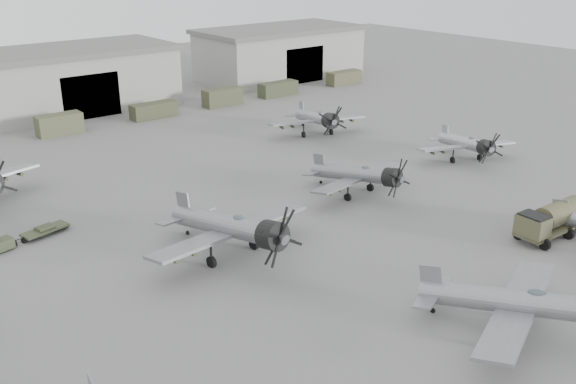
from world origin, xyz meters
name	(u,v)px	position (x,y,z in m)	size (l,w,h in m)	color
ground	(393,263)	(0.00, 0.00, 0.00)	(220.00, 220.00, 0.00)	#555553
hangar_center	(71,79)	(0.00, 61.96, 4.37)	(29.00, 14.80, 8.70)	gray
hangar_right	(280,52)	(38.00, 61.96, 4.37)	(29.00, 14.80, 8.70)	gray
support_truck_3	(59,124)	(-6.53, 50.00, 1.28)	(5.57, 2.20, 2.56)	#464B31
support_truck_4	(154,110)	(6.55, 50.00, 1.04)	(6.37, 2.20, 2.07)	#3B3D28
support_truck_5	(223,97)	(17.81, 50.00, 1.27)	(5.93, 2.20, 2.55)	#3E402A
support_truck_6	(278,89)	(28.21, 50.00, 1.09)	(6.47, 2.20, 2.18)	#363C27
support_truck_7	(344,78)	(42.46, 50.00, 1.11)	(6.43, 2.20, 2.22)	#48472F
aircraft_near_1	(524,304)	(-1.20, -11.46, 2.34)	(12.71, 11.48, 5.14)	gray
aircraft_mid_1	(234,228)	(-8.78, 8.10, 2.56)	(14.13, 12.72, 5.62)	gray
aircraft_mid_2	(361,175)	(7.84, 11.31, 2.12)	(11.72, 10.55, 4.65)	gray
aircraft_mid_3	(468,144)	(24.17, 11.23, 2.03)	(10.98, 9.93, 4.46)	#A0A3A8
aircraft_far_1	(318,119)	(18.11, 29.06, 2.25)	(12.31, 11.08, 4.94)	#92959A
fuel_tanker	(552,218)	(13.52, -4.85, 1.61)	(7.35, 3.12, 2.80)	#4B4831
tug_trailer	(18,239)	(-20.84, 20.82, 0.50)	(6.77, 2.68, 1.34)	#353C27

